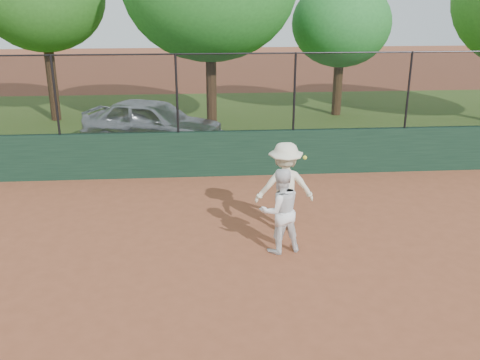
{
  "coord_description": "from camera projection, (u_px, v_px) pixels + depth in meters",
  "views": [
    {
      "loc": [
        0.04,
        -7.49,
        4.65
      ],
      "look_at": [
        0.8,
        2.2,
        1.2
      ],
      "focal_mm": 40.0,
      "sensor_mm": 36.0,
      "label": 1
    }
  ],
  "objects": [
    {
      "name": "ground",
      "position": [
        201.0,
        297.0,
        8.59
      ],
      "size": [
        80.0,
        80.0,
        0.0
      ],
      "primitive_type": "plane",
      "color": "brown",
      "rests_on": "ground"
    },
    {
      "name": "back_wall",
      "position": [
        198.0,
        154.0,
        14.03
      ],
      "size": [
        26.0,
        0.2,
        1.2
      ],
      "primitive_type": "cube",
      "color": "#163121",
      "rests_on": "ground"
    },
    {
      "name": "grass_strip",
      "position": [
        198.0,
        123.0,
        19.86
      ],
      "size": [
        36.0,
        12.0,
        0.01
      ],
      "primitive_type": "cube",
      "color": "#34531A",
      "rests_on": "ground"
    },
    {
      "name": "parked_car",
      "position": [
        153.0,
        123.0,
        16.69
      ],
      "size": [
        4.78,
        3.3,
        1.51
      ],
      "primitive_type": "imported",
      "rotation": [
        0.0,
        0.0,
        1.19
      ],
      "color": "silver",
      "rests_on": "ground"
    },
    {
      "name": "player_second",
      "position": [
        280.0,
        211.0,
        9.86
      ],
      "size": [
        0.92,
        0.8,
        1.63
      ],
      "primitive_type": "imported",
      "rotation": [
        0.0,
        0.0,
        3.39
      ],
      "color": "white",
      "rests_on": "ground"
    },
    {
      "name": "player_main",
      "position": [
        285.0,
        187.0,
        10.76
      ],
      "size": [
        1.19,
        0.79,
        1.84
      ],
      "color": "#EEEAC9",
      "rests_on": "ground"
    },
    {
      "name": "fence_assembly",
      "position": [
        196.0,
        92.0,
        13.48
      ],
      "size": [
        26.0,
        0.06,
        2.0
      ],
      "color": "black",
      "rests_on": "back_wall"
    },
    {
      "name": "tree_3",
      "position": [
        341.0,
        24.0,
        20.08
      ],
      "size": [
        3.75,
        3.41,
        5.1
      ],
      "color": "#422A16",
      "rests_on": "ground"
    }
  ]
}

